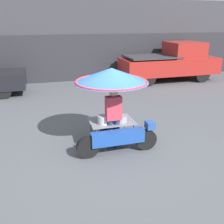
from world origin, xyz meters
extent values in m
plane|color=#4C4F54|center=(0.00, 0.00, 0.00)|extent=(36.00, 36.00, 0.00)
cube|color=#38383D|center=(0.00, 8.97, 2.07)|extent=(28.00, 2.00, 4.14)
cube|color=#28282D|center=(0.00, 7.94, 1.20)|extent=(23.80, 0.06, 2.40)
cylinder|color=black|center=(0.70, -0.19, 0.27)|extent=(0.53, 0.14, 0.53)
cylinder|color=black|center=(-0.77, -0.19, 0.27)|extent=(0.53, 0.14, 0.53)
cube|color=#1E479E|center=(-0.03, -0.19, 0.43)|extent=(1.30, 0.24, 0.32)
cube|color=#234C93|center=(0.79, -0.19, 0.65)|extent=(0.20, 0.24, 0.18)
cylinder|color=black|center=(-0.03, 0.61, 0.24)|extent=(0.48, 0.14, 0.48)
cylinder|color=#515156|center=(0.45, 0.02, 0.31)|extent=(0.03, 0.03, 0.63)
cylinder|color=#515156|center=(0.45, 0.71, 0.31)|extent=(0.03, 0.03, 0.63)
cylinder|color=#515156|center=(-0.52, 0.02, 0.31)|extent=(0.03, 0.03, 0.63)
cylinder|color=#515156|center=(-0.52, 0.71, 0.31)|extent=(0.03, 0.03, 0.63)
cube|color=gray|center=(-0.03, 0.37, 0.64)|extent=(1.13, 0.81, 0.02)
cylinder|color=#B2B2B7|center=(-0.03, 0.37, 1.15)|extent=(0.03, 0.03, 1.01)
cone|color=blue|center=(-0.03, 0.37, 1.82)|extent=(1.81, 1.81, 0.35)
torus|color=red|center=(-0.03, 0.37, 1.67)|extent=(1.77, 1.77, 0.05)
cylinder|color=#B7B7BC|center=(-0.29, 0.22, 0.75)|extent=(0.27, 0.27, 0.21)
cylinder|color=#939399|center=(0.16, 0.25, 0.72)|extent=(0.34, 0.34, 0.16)
cylinder|color=navy|center=(-0.15, 0.11, 0.39)|extent=(0.14, 0.14, 0.78)
cylinder|color=navy|center=(0.03, 0.11, 0.39)|extent=(0.14, 0.14, 0.78)
cube|color=#C13847|center=(-0.06, 0.11, 1.07)|extent=(0.38, 0.22, 0.58)
sphere|color=tan|center=(-0.06, 0.11, 1.47)|extent=(0.21, 0.21, 0.21)
cylinder|color=black|center=(-3.22, 5.45, 0.31)|extent=(0.63, 0.20, 0.63)
cylinder|color=black|center=(-3.22, 6.95, 0.31)|extent=(0.63, 0.20, 0.63)
cylinder|color=black|center=(6.46, 5.77, 0.40)|extent=(0.79, 0.24, 0.79)
cylinder|color=black|center=(6.46, 7.39, 0.40)|extent=(0.79, 0.24, 0.79)
cylinder|color=black|center=(3.38, 5.77, 0.40)|extent=(0.79, 0.24, 0.79)
cylinder|color=black|center=(3.38, 7.39, 0.40)|extent=(0.79, 0.24, 0.79)
cube|color=#A3231E|center=(4.92, 6.58, 0.81)|extent=(5.14, 1.90, 0.83)
cube|color=#A3231E|center=(5.74, 6.58, 1.61)|extent=(1.75, 1.75, 0.78)
cube|color=#2D2D33|center=(3.89, 6.58, 1.32)|extent=(2.67, 1.82, 0.08)
camera|label=1|loc=(-1.66, -5.34, 3.06)|focal=40.00mm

